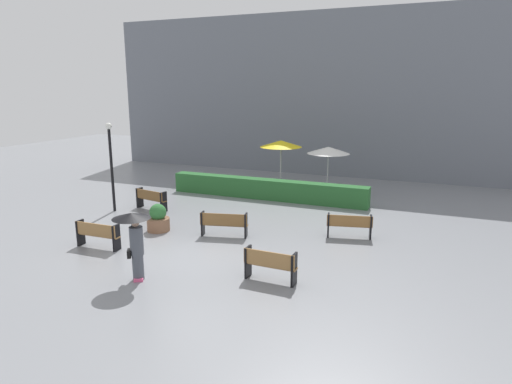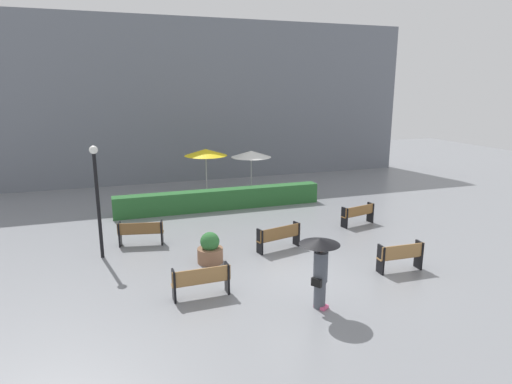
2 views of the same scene
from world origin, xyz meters
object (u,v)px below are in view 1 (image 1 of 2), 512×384
at_px(bench_near_left, 97,233).
at_px(pedestrian_with_umbrella, 134,235).
at_px(lamp_post, 111,158).
at_px(bench_far_right, 349,224).
at_px(patio_umbrella_white, 328,150).
at_px(bench_far_left, 151,198).
at_px(bench_mid_center, 224,223).
at_px(bench_near_right, 270,264).
at_px(patio_umbrella_yellow, 281,144).
at_px(planter_pot, 158,219).

xyz_separation_m(bench_near_left, pedestrian_with_umbrella, (2.83, -1.61, 0.81)).
bearing_deg(lamp_post, bench_far_right, 1.85).
relative_size(pedestrian_with_umbrella, lamp_post, 0.51).
distance_m(pedestrian_with_umbrella, lamp_post, 7.94).
bearing_deg(patio_umbrella_white, bench_far_left, -134.93).
bearing_deg(bench_near_left, bench_mid_center, 38.61).
height_order(bench_near_left, lamp_post, lamp_post).
relative_size(bench_near_left, pedestrian_with_umbrella, 0.83).
xyz_separation_m(bench_far_right, bench_near_right, (-1.32, -4.66, 0.02)).
distance_m(patio_umbrella_yellow, patio_umbrella_white, 2.56).
relative_size(bench_near_left, patio_umbrella_white, 0.69).
xyz_separation_m(bench_far_left, bench_mid_center, (4.70, -2.09, -0.01)).
distance_m(bench_near_right, lamp_post, 10.19).
distance_m(bench_far_right, lamp_post, 10.53).
height_order(bench_near_right, patio_umbrella_white, patio_umbrella_white).
height_order(bench_near_left, bench_mid_center, bench_near_left).
bearing_deg(lamp_post, planter_pot, -25.31).
bearing_deg(bench_far_left, patio_umbrella_white, 45.07).
distance_m(bench_near_left, patio_umbrella_yellow, 11.63).
xyz_separation_m(bench_near_right, bench_mid_center, (-2.96, 3.03, -0.01)).
height_order(bench_far_right, bench_far_left, bench_far_left).
xyz_separation_m(bench_mid_center, planter_pot, (-2.64, -0.34, -0.07)).
height_order(lamp_post, patio_umbrella_yellow, lamp_post).
bearing_deg(bench_far_right, bench_near_right, -105.79).
bearing_deg(lamp_post, bench_far_left, 30.11).
height_order(bench_far_left, lamp_post, lamp_post).
bearing_deg(bench_far_left, bench_mid_center, -23.96).
bearing_deg(patio_umbrella_yellow, bench_mid_center, -84.62).
bearing_deg(patio_umbrella_white, lamp_post, -137.14).
distance_m(bench_near_left, pedestrian_with_umbrella, 3.36).
height_order(bench_far_left, pedestrian_with_umbrella, pedestrian_with_umbrella).
xyz_separation_m(bench_near_right, planter_pot, (-5.60, 2.69, -0.08)).
bearing_deg(patio_umbrella_yellow, bench_near_left, -103.33).
height_order(lamp_post, patio_umbrella_white, lamp_post).
bearing_deg(bench_near_right, patio_umbrella_white, 95.96).
xyz_separation_m(bench_near_right, lamp_post, (-9.04, 4.32, 1.85)).
bearing_deg(patio_umbrella_yellow, bench_far_right, -53.25).
bearing_deg(patio_umbrella_yellow, bench_near_right, -71.84).
xyz_separation_m(pedestrian_with_umbrella, patio_umbrella_yellow, (-0.18, 12.78, 1.10)).
relative_size(bench_near_left, bench_mid_center, 0.93).
relative_size(bench_mid_center, pedestrian_with_umbrella, 0.89).
distance_m(bench_far_left, planter_pot, 3.19).
distance_m(bench_mid_center, planter_pot, 2.66).
bearing_deg(bench_near_left, pedestrian_with_umbrella, -29.66).
xyz_separation_m(bench_near_left, bench_mid_center, (3.44, 2.75, -0.00)).
distance_m(bench_near_left, planter_pot, 2.54).
bearing_deg(planter_pot, lamp_post, 154.69).
bearing_deg(bench_far_left, pedestrian_with_umbrella, -57.59).
bearing_deg(planter_pot, bench_far_left, 130.43).
bearing_deg(bench_far_left, planter_pot, -49.57).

